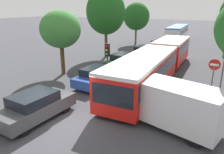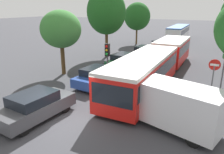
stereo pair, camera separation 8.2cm
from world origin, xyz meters
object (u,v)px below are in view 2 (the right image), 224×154
(queued_car_green, at_px, (123,61))
(articulated_bus, at_px, (158,61))
(queued_car_graphite, at_px, (35,106))
(queued_car_blue, at_px, (97,76))
(city_bus_rear, at_px, (179,31))
(queued_car_black, at_px, (144,52))
(queued_car_silver, at_px, (159,45))
(white_van, at_px, (174,105))
(tree_left_distant, at_px, (137,16))
(tree_left_mid, at_px, (61,29))
(tree_left_far, at_px, (106,12))
(no_entry_sign, at_px, (213,74))
(traffic_light, at_px, (107,56))

(queued_car_green, bearing_deg, articulated_bus, -107.23)
(articulated_bus, xyz_separation_m, queued_car_graphite, (-3.61, -10.26, -0.74))
(queued_car_blue, bearing_deg, city_bus_rear, 3.52)
(queued_car_graphite, relative_size, queued_car_blue, 1.05)
(queued_car_black, relative_size, queued_car_silver, 1.04)
(white_van, height_order, tree_left_distant, tree_left_distant)
(queued_car_black, xyz_separation_m, tree_left_mid, (-4.18, -9.70, 3.30))
(city_bus_rear, height_order, tree_left_mid, tree_left_mid)
(tree_left_mid, height_order, tree_left_far, tree_left_far)
(queued_car_green, height_order, no_entry_sign, no_entry_sign)
(queued_car_blue, xyz_separation_m, tree_left_far, (-4.48, 9.38, 4.57))
(white_van, xyz_separation_m, tree_left_far, (-11.27, 12.90, 4.06))
(no_entry_sign, relative_size, tree_left_far, 0.36)
(articulated_bus, relative_size, tree_left_distant, 2.71)
(queued_car_green, bearing_deg, tree_left_far, 50.41)
(city_bus_rear, height_order, no_entry_sign, no_entry_sign)
(city_bus_rear, distance_m, queued_car_green, 23.60)
(city_bus_rear, relative_size, tree_left_mid, 2.03)
(queued_car_blue, height_order, no_entry_sign, no_entry_sign)
(city_bus_rear, relative_size, queued_car_silver, 2.82)
(articulated_bus, distance_m, no_entry_sign, 5.57)
(no_entry_sign, bearing_deg, tree_left_distant, -145.69)
(articulated_bus, bearing_deg, queued_car_silver, -165.89)
(queued_car_graphite, relative_size, tree_left_far, 0.57)
(queued_car_graphite, xyz_separation_m, tree_left_distant, (-4.86, 26.13, 3.62))
(queued_car_black, bearing_deg, traffic_light, -170.46)
(articulated_bus, bearing_deg, queued_car_black, -153.13)
(articulated_bus, xyz_separation_m, city_bus_rear, (-3.72, 25.06, -0.10))
(articulated_bus, bearing_deg, city_bus_rear, -173.45)
(queued_car_black, relative_size, traffic_light, 1.25)
(city_bus_rear, bearing_deg, queued_car_blue, 177.29)
(queued_car_silver, relative_size, white_van, 0.76)
(no_entry_sign, relative_size, tree_left_mid, 0.50)
(tree_left_mid, bearing_deg, queued_car_black, 66.70)
(white_van, relative_size, tree_left_mid, 0.94)
(queued_car_graphite, relative_size, queued_car_green, 1.03)
(articulated_bus, xyz_separation_m, tree_left_mid, (-7.88, -2.96, 2.51))
(city_bus_rear, bearing_deg, queued_car_graphite, 177.21)
(articulated_bus, bearing_deg, tree_left_far, -125.17)
(no_entry_sign, bearing_deg, tree_left_mid, -91.13)
(city_bus_rear, bearing_deg, tree_left_distant, 149.71)
(city_bus_rear, distance_m, queued_car_silver, 12.34)
(articulated_bus, height_order, tree_left_distant, tree_left_distant)
(white_van, distance_m, no_entry_sign, 4.65)
(articulated_bus, relative_size, no_entry_sign, 6.31)
(tree_left_far, bearing_deg, city_bus_rear, 77.60)
(queued_car_graphite, xyz_separation_m, queued_car_black, (-0.09, 17.01, -0.05))
(tree_left_far, bearing_deg, queued_car_green, -42.86)
(city_bus_rear, xyz_separation_m, tree_left_far, (-4.35, -19.77, 3.89))
(queued_car_green, bearing_deg, queued_car_black, 0.59)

